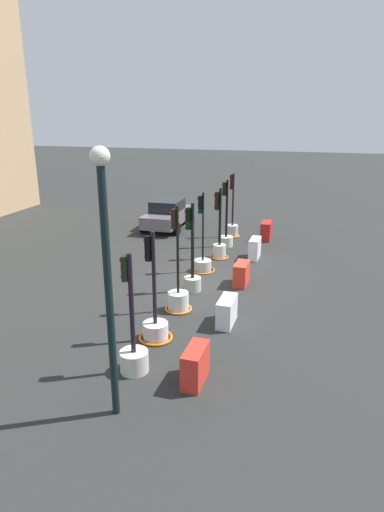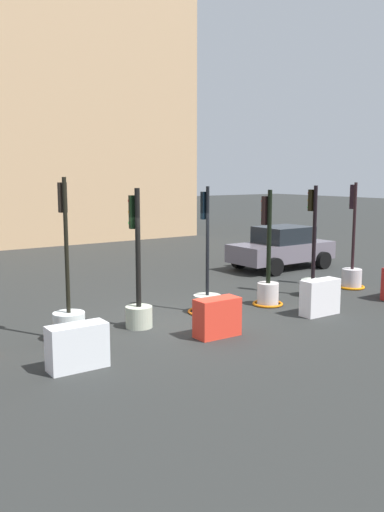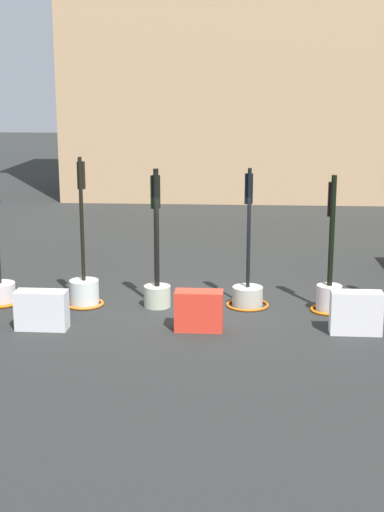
% 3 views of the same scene
% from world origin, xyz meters
% --- Properties ---
extents(ground_plane, '(120.00, 120.00, 0.00)m').
position_xyz_m(ground_plane, '(0.00, 0.00, 0.00)').
color(ground_plane, '#292B29').
extents(traffic_light_1, '(0.96, 0.96, 3.10)m').
position_xyz_m(traffic_light_1, '(-4.66, 0.27, 0.45)').
color(traffic_light_1, silver).
rests_on(traffic_light_1, ground_plane).
extents(traffic_light_2, '(0.88, 0.88, 3.40)m').
position_xyz_m(traffic_light_2, '(-2.68, 0.25, 0.47)').
color(traffic_light_2, silver).
rests_on(traffic_light_2, ground_plane).
extents(traffic_light_3, '(0.61, 0.61, 3.15)m').
position_xyz_m(traffic_light_3, '(-1.01, 0.27, 0.73)').
color(traffic_light_3, '#B1B9A1').
rests_on(traffic_light_3, ground_plane).
extents(traffic_light_4, '(0.98, 0.98, 3.16)m').
position_xyz_m(traffic_light_4, '(1.05, 0.44, 0.44)').
color(traffic_light_4, '#B3B4A6').
rests_on(traffic_light_4, ground_plane).
extents(traffic_light_5, '(0.81, 0.81, 3.05)m').
position_xyz_m(traffic_light_5, '(2.86, 0.19, 0.62)').
color(traffic_light_5, beige).
rests_on(traffic_light_5, ground_plane).
extents(construction_barrier_1, '(1.07, 0.45, 0.82)m').
position_xyz_m(construction_barrier_1, '(-3.21, -1.45, 0.41)').
color(construction_barrier_1, silver).
rests_on(construction_barrier_1, ground_plane).
extents(construction_barrier_2, '(0.99, 0.47, 0.83)m').
position_xyz_m(construction_barrier_2, '(0.04, -1.30, 0.42)').
color(construction_barrier_2, red).
rests_on(construction_barrier_2, ground_plane).
extents(construction_barrier_3, '(1.04, 0.41, 0.89)m').
position_xyz_m(construction_barrier_3, '(3.22, -1.31, 0.44)').
color(construction_barrier_3, silver).
rests_on(construction_barrier_3, ground_plane).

